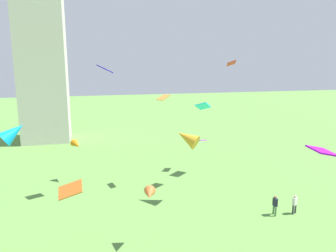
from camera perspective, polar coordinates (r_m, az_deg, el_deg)
The scene contains 13 objects.
person_0 at distance 26.98m, azimuth 18.62°, elevation -13.11°, with size 0.30×0.50×1.63m.
person_5 at distance 27.76m, azimuth 21.74°, elevation -12.72°, with size 0.46×0.37×1.56m.
kite_flying_0 at distance 34.05m, azimuth 5.48°, elevation -2.61°, with size 2.04×2.02×0.62m.
kite_flying_1 at distance 27.85m, azimuth -11.22°, elevation 10.00°, with size 1.39×1.37×0.74m.
kite_flying_2 at distance 33.11m, azimuth -16.08°, elevation -3.23°, with size 1.27×1.44×0.99m.
kite_flying_3 at distance 20.62m, azimuth -3.33°, elevation -12.09°, with size 0.98×1.23×0.80m.
kite_flying_4 at distance 35.31m, azimuth 11.28°, elevation 10.97°, with size 1.32×1.47×0.72m.
kite_flying_5 at distance 30.06m, azimuth 6.30°, elevation 3.55°, with size 1.86×1.76×0.98m.
kite_flying_6 at distance 18.89m, azimuth 25.86°, elevation -4.03°, with size 1.36×1.76×0.30m.
kite_flying_7 at distance 32.29m, azimuth -25.95°, elevation -1.03°, with size 3.02×2.44×2.47m.
kite_flying_8 at distance 26.81m, azimuth 3.43°, elevation -2.12°, with size 2.46×2.37×1.88m.
kite_flying_9 at distance 29.99m, azimuth -0.86°, elevation 5.13°, with size 1.14×1.53×0.59m.
kite_flying_10 at distance 20.10m, azimuth -17.09°, elevation -10.84°, with size 1.41×1.13×1.01m.
Camera 1 is at (-3.58, -1.24, 11.73)m, focal length 34.04 mm.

